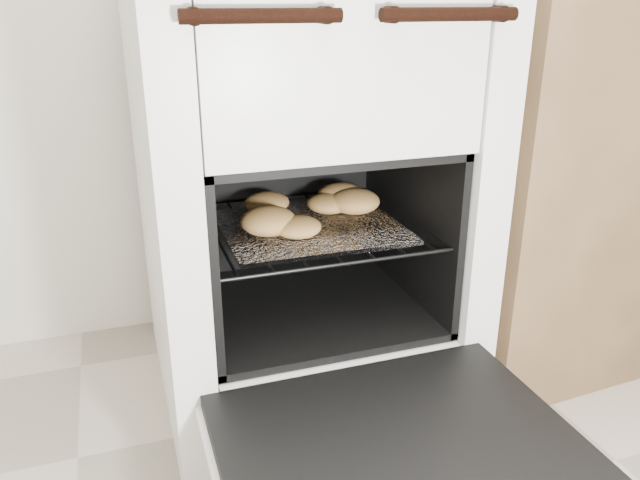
{
  "coord_description": "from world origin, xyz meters",
  "views": [
    {
      "loc": [
        -0.2,
        -0.05,
        0.84
      ],
      "look_at": [
        0.16,
        1.01,
        0.41
      ],
      "focal_mm": 35.0,
      "sensor_mm": 36.0,
      "label": 1
    }
  ],
  "objects": [
    {
      "name": "stove",
      "position": [
        0.16,
        1.16,
        0.46
      ],
      "size": [
        0.62,
        0.69,
        0.94
      ],
      "color": "silver",
      "rests_on": "ground"
    },
    {
      "name": "foil_sheet",
      "position": [
        0.16,
        1.07,
        0.42
      ],
      "size": [
        0.35,
        0.31,
        0.01
      ],
      "primitive_type": "cube",
      "color": "white",
      "rests_on": "oven_rack"
    },
    {
      "name": "baked_rolls",
      "position": [
        0.18,
        1.11,
        0.44
      ],
      "size": [
        0.35,
        0.28,
        0.05
      ],
      "color": "tan",
      "rests_on": "foil_sheet"
    },
    {
      "name": "oven_rack",
      "position": [
        0.16,
        1.09,
        0.41
      ],
      "size": [
        0.45,
        0.43,
        0.01
      ],
      "color": "black",
      "rests_on": "stove"
    },
    {
      "name": "counter",
      "position": [
        0.97,
        1.22,
        0.48
      ],
      "size": [
        0.99,
        0.7,
        0.95
      ],
      "primitive_type": "cube",
      "rotation": [
        0.0,
        0.0,
        0.07
      ],
      "color": "brown",
      "rests_on": "ground"
    },
    {
      "name": "oven_door",
      "position": [
        0.16,
        0.64,
        0.21
      ],
      "size": [
        0.55,
        0.43,
        0.04
      ],
      "color": "black",
      "rests_on": "stove"
    }
  ]
}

